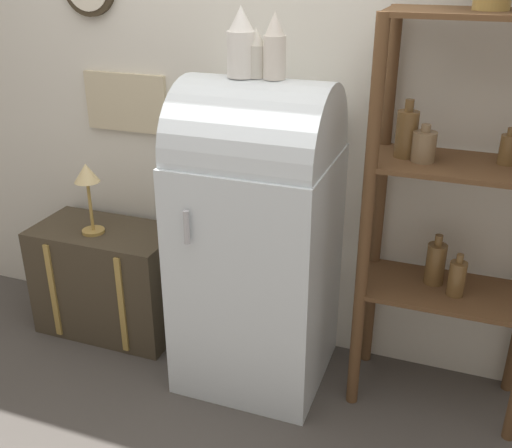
{
  "coord_description": "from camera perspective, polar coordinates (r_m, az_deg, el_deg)",
  "views": [
    {
      "loc": [
        0.81,
        -1.96,
        1.83
      ],
      "look_at": [
        -0.01,
        0.25,
        0.76
      ],
      "focal_mm": 42.0,
      "sensor_mm": 36.0,
      "label": 1
    }
  ],
  "objects": [
    {
      "name": "ground_plane",
      "position": [
        2.8,
        -1.69,
        -16.43
      ],
      "size": [
        12.0,
        12.0,
        0.0
      ],
      "primitive_type": "plane",
      "color": "#4C4742"
    },
    {
      "name": "desk_lamp",
      "position": [
        2.96,
        -15.77,
        3.92
      ],
      "size": [
        0.12,
        0.12,
        0.36
      ],
      "color": "#AD8942",
      "rests_on": "suitcase_trunk"
    },
    {
      "name": "vase_center",
      "position": [
        2.39,
        0.01,
        15.86
      ],
      "size": [
        0.08,
        0.08,
        0.19
      ],
      "color": "beige",
      "rests_on": "refrigerator"
    },
    {
      "name": "wall_back",
      "position": [
        2.7,
        2.51,
        14.19
      ],
      "size": [
        7.0,
        0.09,
        2.7
      ],
      "color": "silver",
      "rests_on": "ground_plane"
    },
    {
      "name": "vase_left",
      "position": [
        2.39,
        -1.41,
        16.73
      ],
      "size": [
        0.11,
        0.11,
        0.26
      ],
      "color": "white",
      "rests_on": "refrigerator"
    },
    {
      "name": "vase_right",
      "position": [
        2.35,
        1.79,
        16.41
      ],
      "size": [
        0.09,
        0.09,
        0.25
      ],
      "color": "silver",
      "rests_on": "refrigerator"
    },
    {
      "name": "refrigerator",
      "position": [
        2.59,
        0.13,
        -0.81
      ],
      "size": [
        0.63,
        0.64,
        1.39
      ],
      "color": "silver",
      "rests_on": "ground_plane"
    },
    {
      "name": "suitcase_trunk",
      "position": [
        3.2,
        -13.82,
        -5.15
      ],
      "size": [
        0.72,
        0.4,
        0.57
      ],
      "color": "#423828",
      "rests_on": "ground_plane"
    },
    {
      "name": "shelf_unit",
      "position": [
        2.46,
        18.51,
        2.21
      ],
      "size": [
        0.7,
        0.38,
        1.65
      ],
      "color": "brown",
      "rests_on": "ground_plane"
    }
  ]
}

